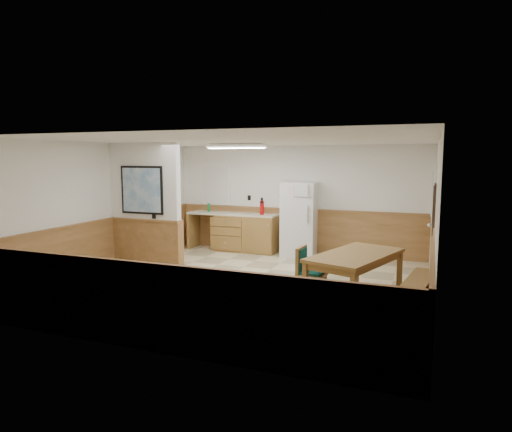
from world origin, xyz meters
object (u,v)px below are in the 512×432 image
at_px(refrigerator, 299,219).
at_px(dining_chair, 306,270).
at_px(dining_bench, 418,286).
at_px(dining_table, 356,259).
at_px(soap_bottle, 209,208).
at_px(fire_extinguisher, 262,207).

bearing_deg(refrigerator, dining_chair, -76.16).
bearing_deg(dining_bench, dining_table, -175.55).
bearing_deg(dining_chair, dining_table, 24.44).
xyz_separation_m(refrigerator, soap_bottle, (-2.31, 0.07, 0.16)).
relative_size(refrigerator, dining_bench, 1.09).
relative_size(refrigerator, dining_chair, 1.98).
relative_size(refrigerator, soap_bottle, 8.04).
distance_m(fire_extinguisher, soap_bottle, 1.41).
bearing_deg(dining_chair, fire_extinguisher, 124.70).
bearing_deg(dining_bench, dining_chair, -164.47).
bearing_deg(soap_bottle, dining_table, -36.25).
relative_size(dining_table, soap_bottle, 9.37).
height_order(dining_bench, soap_bottle, soap_bottle).
xyz_separation_m(refrigerator, dining_table, (1.71, -2.88, -0.18)).
distance_m(refrigerator, fire_extinguisher, 0.93).
distance_m(dining_chair, soap_bottle, 4.66).
height_order(dining_table, fire_extinguisher, fire_extinguisher).
bearing_deg(refrigerator, soap_bottle, 174.40).
height_order(dining_bench, fire_extinguisher, fire_extinguisher).
bearing_deg(dining_chair, refrigerator, 111.24).
bearing_deg(dining_table, dining_bench, 13.86).
relative_size(dining_bench, fire_extinguisher, 3.88).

